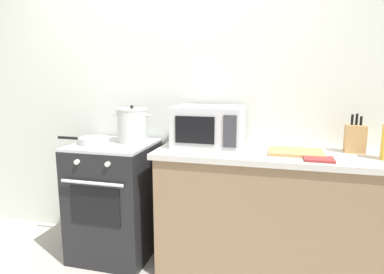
{
  "coord_description": "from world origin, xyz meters",
  "views": [
    {
      "loc": [
        0.9,
        -1.72,
        1.44
      ],
      "look_at": [
        0.29,
        0.6,
        1.0
      ],
      "focal_mm": 31.31,
      "sensor_mm": 36.0,
      "label": 1
    }
  ],
  "objects_px": {
    "microwave": "(209,127)",
    "cutting_board": "(296,152)",
    "oven_mitt": "(319,159)",
    "knife_block": "(355,138)",
    "stock_pot": "(132,125)",
    "frying_pan": "(93,140)",
    "stove": "(115,199)"
  },
  "relations": [
    {
      "from": "microwave",
      "to": "cutting_board",
      "type": "distance_m",
      "value": 0.64
    },
    {
      "from": "stock_pot",
      "to": "oven_mitt",
      "type": "relative_size",
      "value": 1.82
    },
    {
      "from": "knife_block",
      "to": "oven_mitt",
      "type": "xyz_separation_m",
      "value": [
        -0.26,
        -0.3,
        -0.09
      ]
    },
    {
      "from": "frying_pan",
      "to": "knife_block",
      "type": "relative_size",
      "value": 1.63
    },
    {
      "from": "stove",
      "to": "cutting_board",
      "type": "distance_m",
      "value": 1.45
    },
    {
      "from": "stove",
      "to": "oven_mitt",
      "type": "relative_size",
      "value": 5.11
    },
    {
      "from": "stove",
      "to": "stock_pot",
      "type": "relative_size",
      "value": 2.81
    },
    {
      "from": "stock_pot",
      "to": "cutting_board",
      "type": "distance_m",
      "value": 1.25
    },
    {
      "from": "frying_pan",
      "to": "cutting_board",
      "type": "relative_size",
      "value": 1.21
    },
    {
      "from": "stove",
      "to": "stock_pot",
      "type": "distance_m",
      "value": 0.61
    },
    {
      "from": "cutting_board",
      "to": "knife_block",
      "type": "distance_m",
      "value": 0.42
    },
    {
      "from": "stock_pot",
      "to": "microwave",
      "type": "bearing_deg",
      "value": -1.4
    },
    {
      "from": "knife_block",
      "to": "oven_mitt",
      "type": "distance_m",
      "value": 0.41
    },
    {
      "from": "microwave",
      "to": "oven_mitt",
      "type": "relative_size",
      "value": 2.78
    },
    {
      "from": "microwave",
      "to": "cutting_board",
      "type": "relative_size",
      "value": 1.39
    },
    {
      "from": "stock_pot",
      "to": "knife_block",
      "type": "distance_m",
      "value": 1.63
    },
    {
      "from": "stove",
      "to": "knife_block",
      "type": "relative_size",
      "value": 3.44
    },
    {
      "from": "cutting_board",
      "to": "microwave",
      "type": "bearing_deg",
      "value": 172.87
    },
    {
      "from": "cutting_board",
      "to": "knife_block",
      "type": "height_order",
      "value": "knife_block"
    },
    {
      "from": "frying_pan",
      "to": "microwave",
      "type": "height_order",
      "value": "microwave"
    },
    {
      "from": "stock_pot",
      "to": "cutting_board",
      "type": "xyz_separation_m",
      "value": [
        1.24,
        -0.09,
        -0.12
      ]
    },
    {
      "from": "stove",
      "to": "oven_mitt",
      "type": "xyz_separation_m",
      "value": [
        1.5,
        -0.16,
        0.47
      ]
    },
    {
      "from": "cutting_board",
      "to": "frying_pan",
      "type": "bearing_deg",
      "value": -178.16
    },
    {
      "from": "oven_mitt",
      "to": "knife_block",
      "type": "bearing_deg",
      "value": 49.35
    },
    {
      "from": "stock_pot",
      "to": "microwave",
      "type": "height_order",
      "value": "microwave"
    },
    {
      "from": "microwave",
      "to": "knife_block",
      "type": "bearing_deg",
      "value": 3.5
    },
    {
      "from": "stove",
      "to": "knife_block",
      "type": "bearing_deg",
      "value": 4.59
    },
    {
      "from": "stock_pot",
      "to": "frying_pan",
      "type": "xyz_separation_m",
      "value": [
        -0.27,
        -0.14,
        -0.11
      ]
    },
    {
      "from": "frying_pan",
      "to": "knife_block",
      "type": "xyz_separation_m",
      "value": [
        1.9,
        0.19,
        0.07
      ]
    },
    {
      "from": "stock_pot",
      "to": "cutting_board",
      "type": "height_order",
      "value": "stock_pot"
    },
    {
      "from": "stock_pot",
      "to": "oven_mitt",
      "type": "xyz_separation_m",
      "value": [
        1.37,
        -0.25,
        -0.13
      ]
    },
    {
      "from": "cutting_board",
      "to": "knife_block",
      "type": "bearing_deg",
      "value": 19.83
    }
  ]
}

